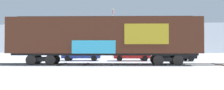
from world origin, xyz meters
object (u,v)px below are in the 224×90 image
at_px(parked_car_blue, 81,54).
at_px(parked_car_red, 131,54).
at_px(flagpole, 113,27).
at_px(parked_car_black, 175,54).
at_px(freight_car, 104,37).

relative_size(parked_car_blue, parked_car_red, 1.06).
bearing_deg(flagpole, parked_car_black, -34.17).
bearing_deg(flagpole, freight_car, -89.68).
xyz_separation_m(freight_car, parked_car_red, (2.49, 5.63, -1.70)).
relative_size(freight_car, parked_car_blue, 3.62).
distance_m(freight_car, parked_car_black, 9.78).
bearing_deg(freight_car, parked_car_blue, 121.93).
bearing_deg(flagpole, parked_car_blue, -121.15).
xyz_separation_m(flagpole, parked_car_blue, (-3.37, -5.57, -3.77)).
height_order(freight_car, parked_car_black, freight_car).
bearing_deg(parked_car_blue, parked_car_black, 1.65).
relative_size(parked_car_blue, parked_car_black, 1.03).
relative_size(flagpole, parked_car_blue, 1.60).
xyz_separation_m(parked_car_blue, parked_car_red, (5.92, 0.12, -0.01)).
height_order(freight_car, parked_car_blue, freight_car).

